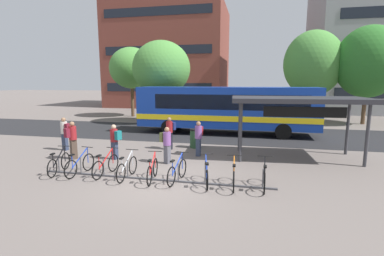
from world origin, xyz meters
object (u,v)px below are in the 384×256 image
Objects in this scene: city_bus at (225,108)px; commuter_navy_pack_1 at (170,131)px; parked_bicycle_red_2 at (106,166)px; parked_bicycle_black_8 at (264,177)px; parked_bicycle_silver_3 at (127,168)px; parked_bicycle_orange_7 at (234,176)px; transit_shelter at (299,102)px; commuter_olive_pack_4 at (167,143)px; street_tree_0 at (368,62)px; trash_bin at (195,138)px; parked_bicycle_red_4 at (152,171)px; parked_bicycle_blue_1 at (80,165)px; commuter_maroon_pack_0 at (72,138)px; street_tree_1 at (161,68)px; street_tree_3 at (313,64)px; street_tree_2 at (131,68)px; parked_bicycle_blue_5 at (177,171)px; parked_bicycle_blue_6 at (206,174)px; commuter_maroon_pack_5 at (65,131)px; parked_bicycle_black_0 at (59,164)px; commuter_red_pack_2 at (199,136)px; commuter_teal_pack_3 at (115,139)px.

city_bus is 7.04× the size of commuter_navy_pack_1.
parked_bicycle_black_8 is at bearing -85.80° from parked_bicycle_red_2.
parked_bicycle_silver_3 is 1.00× the size of parked_bicycle_black_8.
parked_bicycle_orange_7 is 0.28× the size of transit_shelter.
commuter_olive_pack_4 is 19.98m from street_tree_0.
parked_bicycle_red_4 is at bearing -94.48° from trash_bin.
parked_bicycle_silver_3 is at bearing -85.78° from parked_bicycle_blue_1.
commuter_maroon_pack_0 is 0.25× the size of street_tree_1.
parked_bicycle_red_4 is at bearing -115.32° from street_tree_3.
parked_bicycle_orange_7 is 0.25× the size of street_tree_2.
commuter_maroon_pack_0 reaches higher than trash_bin.
parked_bicycle_blue_1 is 1.67× the size of trash_bin.
parked_bicycle_blue_5 is 15.53m from street_tree_1.
commuter_maroon_pack_5 reaches higher than parked_bicycle_blue_6.
parked_bicycle_black_0 is 10.57m from transit_shelter.
parked_bicycle_blue_5 is 1.07m from parked_bicycle_blue_6.
transit_shelter is at bearing -51.00° from parked_bicycle_blue_6.
commuter_olive_pack_4 is at bearing -30.63° from commuter_red_pack_2.
street_tree_0 is at bearing -35.70° from parked_bicycle_red_2.
parked_bicycle_black_8 is at bearing 172.08° from commuter_maroon_pack_5.
parked_bicycle_blue_6 is (1.96, 0.02, 0.00)m from parked_bicycle_red_4.
parked_bicycle_black_8 is at bearing -59.82° from street_tree_1.
transit_shelter reaches higher than commuter_maroon_pack_5.
street_tree_0 is at bearing -133.29° from commuter_maroon_pack_5.
parked_bicycle_blue_6 is (4.95, -0.08, 0.00)m from parked_bicycle_blue_1.
parked_bicycle_blue_6 and parked_bicycle_orange_7 have the same top height.
parked_bicycle_black_8 is 10.55m from commuter_maroon_pack_5.
transit_shelter is 0.77× the size of street_tree_3.
street_tree_0 reaches higher than parked_bicycle_blue_5.
parked_bicycle_black_0 is 22.42m from street_tree_3.
parked_bicycle_blue_6 is 0.98× the size of parked_bicycle_black_8.
street_tree_3 is (4.65, 17.99, 4.75)m from parked_bicycle_black_8.
commuter_navy_pack_1 is at bearing -125.12° from street_tree_3.
parked_bicycle_black_8 is (1.96, 0.09, 0.00)m from parked_bicycle_blue_6.
commuter_olive_pack_4 is (3.70, 2.22, 0.55)m from parked_bicycle_black_0.
parked_bicycle_black_8 is 1.00× the size of commuter_maroon_pack_5.
parked_bicycle_red_2 is 1.02× the size of parked_bicycle_blue_6.
parked_bicycle_silver_3 is 20.08m from street_tree_2.
parked_bicycle_silver_3 is at bearing 92.14° from parked_bicycle_black_8.
transit_shelter is at bearing -58.23° from parked_bicycle_blue_1.
commuter_maroon_pack_5 is (-3.38, 1.08, 0.06)m from commuter_teal_pack_3.
street_tree_2 is (-6.03, 15.65, 3.99)m from commuter_teal_pack_3.
street_tree_0 is at bearing 56.84° from transit_shelter.
commuter_maroon_pack_5 reaches higher than parked_bicycle_blue_5.
transit_shelter is at bearing -56.19° from parked_bicycle_silver_3.
city_bus reaches higher than parked_bicycle_red_4.
street_tree_0 is (10.66, 17.01, 4.77)m from parked_bicycle_blue_6.
commuter_navy_pack_1 is at bearing 172.31° from transit_shelter.
parked_bicycle_orange_7 is at bearing 31.84° from commuter_red_pack_2.
parked_bicycle_blue_1 is 14.72m from street_tree_1.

